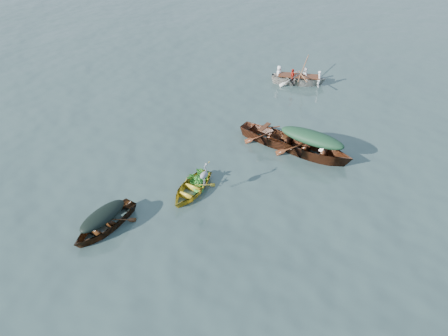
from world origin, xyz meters
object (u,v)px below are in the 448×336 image
object	(u,v)px
dark_covered_boat	(105,228)
heron	(204,178)
rowed_boat	(298,84)
green_tarp_boat	(310,156)
open_wooden_boat	(275,144)
yellow_dinghy	(191,193)

from	to	relation	value
dark_covered_boat	heron	world-z (taller)	heron
rowed_boat	green_tarp_boat	bearing A→B (deg)	-173.51
dark_covered_boat	open_wooden_boat	xyz separation A→B (m)	(2.23, 7.91, 0.00)
open_wooden_boat	rowed_boat	bearing A→B (deg)	17.73
yellow_dinghy	green_tarp_boat	size ratio (longest dim) A/B	0.58
rowed_boat	heron	bearing A→B (deg)	163.87
yellow_dinghy	rowed_boat	distance (m)	10.85
yellow_dinghy	dark_covered_boat	xyz separation A→B (m)	(-1.25, -3.18, 0.00)
green_tarp_boat	open_wooden_boat	bearing A→B (deg)	90.00
yellow_dinghy	open_wooden_boat	xyz separation A→B (m)	(0.98, 4.73, 0.00)
dark_covered_boat	open_wooden_boat	bearing A→B (deg)	74.10
green_tarp_boat	heron	world-z (taller)	heron
yellow_dinghy	heron	world-z (taller)	heron
yellow_dinghy	open_wooden_boat	world-z (taller)	open_wooden_boat
dark_covered_boat	yellow_dinghy	bearing A→B (deg)	68.33
yellow_dinghy	green_tarp_boat	xyz separation A→B (m)	(2.63, 4.77, 0.00)
open_wooden_boat	heron	size ratio (longest dim) A/B	5.03
yellow_dinghy	green_tarp_boat	distance (m)	5.45
dark_covered_boat	rowed_boat	xyz separation A→B (m)	(0.35, 13.99, 0.00)
heron	rowed_boat	bearing A→B (deg)	90.30
dark_covered_boat	green_tarp_boat	xyz separation A→B (m)	(3.89, 7.94, 0.00)
yellow_dinghy	open_wooden_boat	distance (m)	4.83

